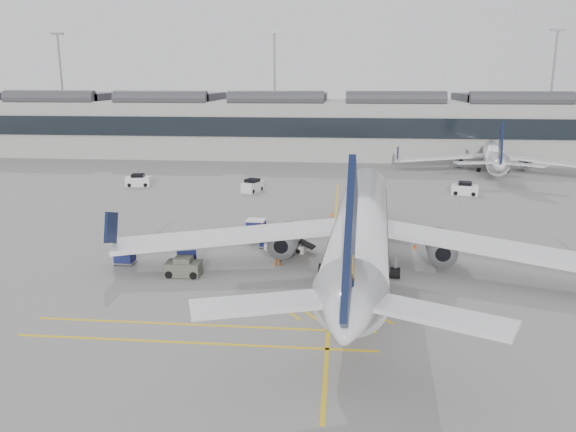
# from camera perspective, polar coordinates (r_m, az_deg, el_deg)

# --- Properties ---
(ground) EXTENTS (220.00, 220.00, 0.00)m
(ground) POSITION_cam_1_polar(r_m,az_deg,el_deg) (46.39, -8.03, -5.64)
(ground) COLOR gray
(ground) RESTS_ON ground
(terminal) EXTENTS (200.00, 20.45, 12.40)m
(terminal) POSITION_cam_1_polar(r_m,az_deg,el_deg) (115.25, 0.29, 9.25)
(terminal) COLOR #9E9E99
(terminal) RESTS_ON ground
(light_masts) EXTENTS (113.00, 0.60, 25.45)m
(light_masts) POSITION_cam_1_polar(r_m,az_deg,el_deg) (129.05, 0.14, 13.46)
(light_masts) COLOR slate
(light_masts) RESTS_ON ground
(apron_markings) EXTENTS (0.25, 60.00, 0.01)m
(apron_markings) POSITION_cam_1_polar(r_m,az_deg,el_deg) (54.66, 4.71, -2.52)
(apron_markings) COLOR gold
(apron_markings) RESTS_ON ground
(airliner_main) EXTENTS (40.87, 44.76, 11.89)m
(airliner_main) POSITION_cam_1_polar(r_m,az_deg,el_deg) (46.20, 7.43, -1.16)
(airliner_main) COLOR silver
(airliner_main) RESTS_ON ground
(airliner_far) EXTENTS (31.74, 34.99, 9.39)m
(airliner_far) POSITION_cam_1_polar(r_m,az_deg,el_deg) (101.57, 20.14, 5.87)
(airliner_far) COLOR silver
(airliner_far) RESTS_ON ground
(belt_loader) EXTENTS (4.78, 2.41, 1.89)m
(belt_loader) POSITION_cam_1_polar(r_m,az_deg,el_deg) (51.47, -0.28, -2.88)
(belt_loader) COLOR #B9B6B0
(belt_loader) RESTS_ON ground
(baggage_cart_a) EXTENTS (1.80, 1.56, 1.69)m
(baggage_cart_a) POSITION_cam_1_polar(r_m,az_deg,el_deg) (52.10, -1.95, -2.28)
(baggage_cart_a) COLOR gray
(baggage_cart_a) RESTS_ON ground
(baggage_cart_b) EXTENTS (1.96, 1.64, 2.01)m
(baggage_cart_b) POSITION_cam_1_polar(r_m,az_deg,el_deg) (54.75, -3.27, -1.30)
(baggage_cart_b) COLOR gray
(baggage_cart_b) RESTS_ON ground
(baggage_cart_c) EXTENTS (2.05, 1.87, 1.78)m
(baggage_cart_c) POSITION_cam_1_polar(r_m,az_deg,el_deg) (47.51, -10.27, -4.04)
(baggage_cart_c) COLOR gray
(baggage_cart_c) RESTS_ON ground
(baggage_cart_d) EXTENTS (1.67, 1.39, 1.72)m
(baggage_cart_d) POSITION_cam_1_polar(r_m,az_deg,el_deg) (49.54, -16.26, -3.68)
(baggage_cart_d) COLOR gray
(baggage_cart_d) RESTS_ON ground
(ramp_agent_a) EXTENTS (0.81, 0.79, 1.88)m
(ramp_agent_a) POSITION_cam_1_polar(r_m,az_deg,el_deg) (54.02, -2.64, -1.66)
(ramp_agent_a) COLOR #F94B0D
(ramp_agent_a) RESTS_ON ground
(ramp_agent_b) EXTENTS (0.86, 0.70, 1.67)m
(ramp_agent_b) POSITION_cam_1_polar(r_m,az_deg,el_deg) (47.32, -1.13, -4.04)
(ramp_agent_b) COLOR orange
(ramp_agent_b) RESTS_ON ground
(pushback_tug) EXTENTS (2.75, 1.71, 1.54)m
(pushback_tug) POSITION_cam_1_polar(r_m,az_deg,el_deg) (45.65, -10.56, -5.16)
(pushback_tug) COLOR #505347
(pushback_tug) RESTS_ON ground
(safety_cone_nose) EXTENTS (0.37, 0.37, 0.51)m
(safety_cone_nose) POSITION_cam_1_polar(r_m,az_deg,el_deg) (64.29, 4.48, 0.21)
(safety_cone_nose) COLOR #F24C0A
(safety_cone_nose) RESTS_ON ground
(safety_cone_engine) EXTENTS (0.35, 0.35, 0.48)m
(safety_cone_engine) POSITION_cam_1_polar(r_m,az_deg,el_deg) (53.28, 12.75, -3.00)
(safety_cone_engine) COLOR #F24C0A
(safety_cone_engine) RESTS_ON ground
(service_van_left) EXTENTS (3.70, 2.26, 1.78)m
(service_van_left) POSITION_cam_1_polar(r_m,az_deg,el_deg) (84.85, -14.98, 3.49)
(service_van_left) COLOR silver
(service_van_left) RESTS_ON ground
(service_van_mid) EXTENTS (2.87, 3.86, 1.78)m
(service_van_mid) POSITION_cam_1_polar(r_m,az_deg,el_deg) (78.15, -3.64, 3.07)
(service_van_mid) COLOR silver
(service_van_mid) RESTS_ON ground
(service_van_right) EXTENTS (3.73, 2.42, 1.77)m
(service_van_right) POSITION_cam_1_polar(r_m,az_deg,el_deg) (79.51, 17.52, 2.64)
(service_van_right) COLOR silver
(service_van_right) RESTS_ON ground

